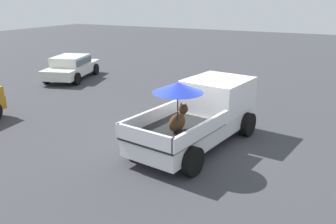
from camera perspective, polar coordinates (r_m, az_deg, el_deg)
ground_plane at (r=11.36m, az=4.40°, el=-5.32°), size 80.00×80.00×0.00m
pickup_truck_main at (r=11.34m, az=5.65°, el=-0.09°), size 5.27×2.84×2.34m
parked_sedan_near at (r=21.10m, az=-15.28°, el=7.14°), size 4.63×2.96×1.33m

